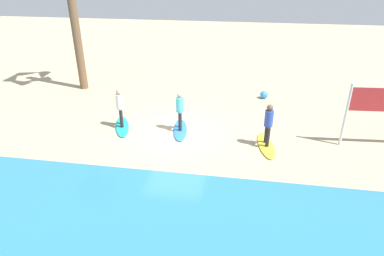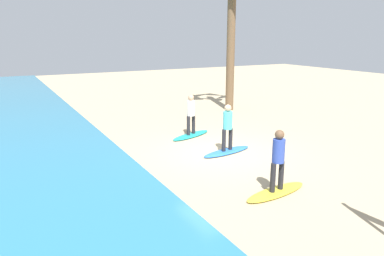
{
  "view_description": "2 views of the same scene",
  "coord_description": "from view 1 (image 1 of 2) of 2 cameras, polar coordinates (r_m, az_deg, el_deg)",
  "views": [
    {
      "loc": [
        -2.69,
        12.18,
        6.33
      ],
      "look_at": [
        -0.89,
        1.17,
        0.85
      ],
      "focal_mm": 31.41,
      "sensor_mm": 36.0,
      "label": 1
    },
    {
      "loc": [
        -10.56,
        6.82,
        4.07
      ],
      "look_at": [
        -0.01,
        1.11,
        1.03
      ],
      "focal_mm": 34.61,
      "sensor_mm": 36.0,
      "label": 2
    }
  ],
  "objects": [
    {
      "name": "ground_plane",
      "position": [
        13.99,
        -2.8,
        -0.78
      ],
      "size": [
        60.0,
        60.0,
        0.0
      ],
      "primitive_type": "plane",
      "color": "tan"
    },
    {
      "name": "surfboard_yellow",
      "position": [
        13.24,
        12.44,
        -2.87
      ],
      "size": [
        0.86,
        2.16,
        0.09
      ],
      "primitive_type": "ellipsoid",
      "rotation": [
        0.0,
        0.0,
        1.72
      ],
      "color": "yellow",
      "rests_on": "ground"
    },
    {
      "name": "surfer_yellow",
      "position": [
        12.8,
        12.86,
        1.02
      ],
      "size": [
        0.32,
        0.46,
        1.64
      ],
      "color": "#232328",
      "rests_on": "surfboard_yellow"
    },
    {
      "name": "surfboard_blue",
      "position": [
        14.13,
        -2.01,
        -0.27
      ],
      "size": [
        0.92,
        2.17,
        0.09
      ],
      "primitive_type": "ellipsoid",
      "rotation": [
        0.0,
        0.0,
        1.75
      ],
      "color": "blue",
      "rests_on": "ground"
    },
    {
      "name": "surfer_blue",
      "position": [
        13.72,
        -2.07,
        3.44
      ],
      "size": [
        0.32,
        0.46,
        1.64
      ],
      "color": "#232328",
      "rests_on": "surfboard_blue"
    },
    {
      "name": "surfboard_teal",
      "position": [
        14.72,
        -11.77,
        0.29
      ],
      "size": [
        1.29,
        2.16,
        0.09
      ],
      "primitive_type": "ellipsoid",
      "rotation": [
        0.0,
        0.0,
        1.95
      ],
      "color": "teal",
      "rests_on": "ground"
    },
    {
      "name": "surfer_teal",
      "position": [
        14.33,
        -12.13,
        3.86
      ],
      "size": [
        0.32,
        0.44,
        1.64
      ],
      "color": "#232328",
      "rests_on": "surfboard_teal"
    },
    {
      "name": "beach_ball",
      "position": [
        17.92,
        12.12,
        5.56
      ],
      "size": [
        0.4,
        0.4,
        0.4
      ],
      "primitive_type": "sphere",
      "color": "#338CE5",
      "rests_on": "ground"
    }
  ]
}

